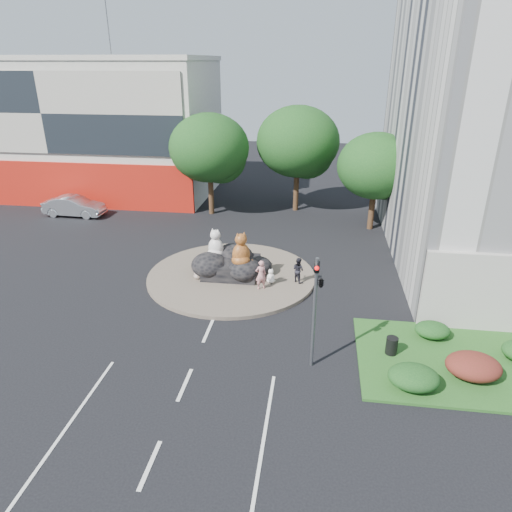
{
  "coord_description": "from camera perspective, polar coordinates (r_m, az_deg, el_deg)",
  "views": [
    {
      "loc": [
        4.89,
        -14.25,
        11.99
      ],
      "look_at": [
        1.66,
        8.78,
        2.0
      ],
      "focal_mm": 32.0,
      "sensor_mm": 36.0,
      "label": 1
    }
  ],
  "objects": [
    {
      "name": "tree_mid",
      "position": [
        38.89,
        5.34,
        13.63
      ],
      "size": [
        6.84,
        6.84,
        8.76
      ],
      "color": "#382314",
      "rests_on": "ground"
    },
    {
      "name": "hedge_near_green",
      "position": [
        19.49,
        19.11,
        -14.14
      ],
      "size": [
        2.0,
        1.6,
        0.9
      ],
      "primitive_type": "ellipsoid",
      "color": "#133D16",
      "rests_on": "grass_verge"
    },
    {
      "name": "tree_left",
      "position": [
        37.97,
        -5.72,
        12.91
      ],
      "size": [
        6.46,
        6.46,
        8.27
      ],
      "color": "#382314",
      "rests_on": "ground"
    },
    {
      "name": "ground",
      "position": [
        19.25,
        -8.89,
        -15.61
      ],
      "size": [
        120.0,
        120.0,
        0.0
      ],
      "primitive_type": "plane",
      "color": "black",
      "rests_on": "ground"
    },
    {
      "name": "cat_white",
      "position": [
        27.22,
        -5.06,
        1.64
      ],
      "size": [
        1.33,
        1.24,
        1.81
      ],
      "primitive_type": null,
      "rotation": [
        0.0,
        0.0,
        -0.32
      ],
      "color": "silver",
      "rests_on": "rock_plinth"
    },
    {
      "name": "street_lamp",
      "position": [
        24.76,
        26.27,
        3.31
      ],
      "size": [
        2.34,
        0.22,
        8.06
      ],
      "color": "#595B60",
      "rests_on": "ground"
    },
    {
      "name": "shophouse_block",
      "position": [
        48.33,
        -21.1,
        14.87
      ],
      "size": [
        25.2,
        12.3,
        17.4
      ],
      "color": "beige",
      "rests_on": "ground"
    },
    {
      "name": "rock_plinth",
      "position": [
        27.21,
        -3.11,
        -1.42
      ],
      "size": [
        3.2,
        2.6,
        0.9
      ],
      "primitive_type": null,
      "color": "black",
      "rests_on": "roundabout_island"
    },
    {
      "name": "hedge_red",
      "position": [
        20.9,
        25.53,
        -12.33
      ],
      "size": [
        2.2,
        1.76,
        0.99
      ],
      "primitive_type": "ellipsoid",
      "color": "#4F2415",
      "rests_on": "grass_verge"
    },
    {
      "name": "kitten_calico",
      "position": [
        26.88,
        -7.29,
        -1.86
      ],
      "size": [
        0.74,
        0.72,
        0.94
      ],
      "primitive_type": null,
      "rotation": [
        0.0,
        0.0,
        -0.58
      ],
      "color": "silver",
      "rests_on": "roundabout_island"
    },
    {
      "name": "pedestrian_pink",
      "position": [
        25.31,
        0.61,
        -2.35
      ],
      "size": [
        0.74,
        0.64,
        1.71
      ],
      "primitive_type": "imported",
      "rotation": [
        0.0,
        0.0,
        3.59
      ],
      "color": "tan",
      "rests_on": "roundabout_island"
    },
    {
      "name": "roundabout_island",
      "position": [
        27.44,
        -3.08,
        -2.46
      ],
      "size": [
        10.0,
        10.0,
        0.2
      ],
      "primitive_type": "cylinder",
      "color": "brown",
      "rests_on": "ground"
    },
    {
      "name": "tree_right",
      "position": [
        35.34,
        14.85,
        10.47
      ],
      "size": [
        5.7,
        5.7,
        7.3
      ],
      "color": "#382314",
      "rests_on": "ground"
    },
    {
      "name": "cat_tabby",
      "position": [
        26.03,
        -1.88,
        0.91
      ],
      "size": [
        1.58,
        1.53,
        2.01
      ],
      "primitive_type": null,
      "rotation": [
        0.0,
        0.0,
        0.56
      ],
      "color": "#B07224",
      "rests_on": "rock_plinth"
    },
    {
      "name": "pedestrian_dark",
      "position": [
        26.25,
        5.3,
        -1.74
      ],
      "size": [
        0.92,
        0.9,
        1.49
      ],
      "primitive_type": "imported",
      "rotation": [
        0.0,
        0.0,
        2.44
      ],
      "color": "black",
      "rests_on": "roundabout_island"
    },
    {
      "name": "hedge_back_green",
      "position": [
        22.95,
        21.19,
        -8.62
      ],
      "size": [
        1.6,
        1.28,
        0.72
      ],
      "primitive_type": "ellipsoid",
      "color": "#133D16",
      "rests_on": "grass_verge"
    },
    {
      "name": "parked_car",
      "position": [
        41.07,
        -21.78,
        5.8
      ],
      "size": [
        5.09,
        1.9,
        1.66
      ],
      "primitive_type": "imported",
      "rotation": [
        0.0,
        0.0,
        1.54
      ],
      "color": "#B9BCC1",
      "rests_on": "ground"
    },
    {
      "name": "litter_bin",
      "position": [
        21.17,
        16.6,
        -10.68
      ],
      "size": [
        0.57,
        0.57,
        0.79
      ],
      "primitive_type": "cylinder",
      "rotation": [
        0.0,
        0.0,
        -0.1
      ],
      "color": "black",
      "rests_on": "grass_verge"
    },
    {
      "name": "grass_verge",
      "position": [
        22.14,
        25.83,
        -12.02
      ],
      "size": [
        10.0,
        6.0,
        0.12
      ],
      "primitive_type": "cube",
      "color": "#21521B",
      "rests_on": "ground"
    },
    {
      "name": "traffic_light",
      "position": [
        18.27,
        7.76,
        -4.24
      ],
      "size": [
        0.44,
        1.24,
        5.0
      ],
      "color": "#595B60",
      "rests_on": "ground"
    },
    {
      "name": "kitten_white",
      "position": [
        26.21,
        1.86,
        -2.44
      ],
      "size": [
        0.65,
        0.61,
        0.87
      ],
      "primitive_type": null,
      "rotation": [
        0.0,
        0.0,
        0.36
      ],
      "color": "white",
      "rests_on": "roundabout_island"
    }
  ]
}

